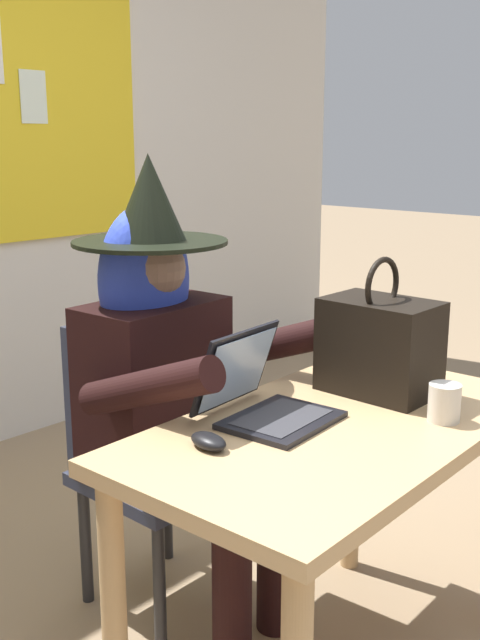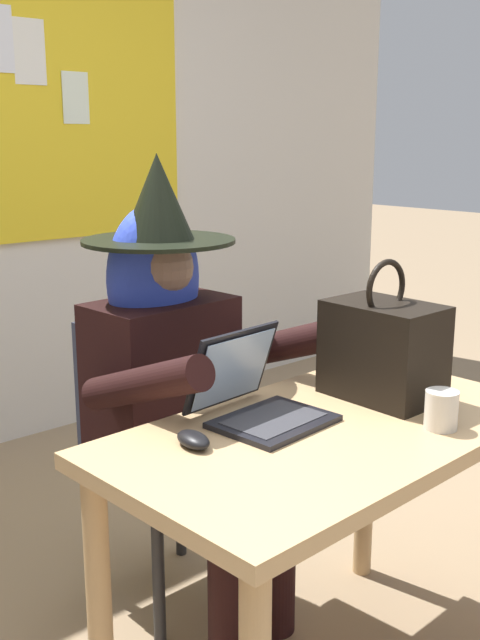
# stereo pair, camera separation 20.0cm
# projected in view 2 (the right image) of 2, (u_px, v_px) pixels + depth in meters

# --- Properties ---
(desk_main) EXTENTS (1.16, 0.68, 0.73)m
(desk_main) POSITION_uv_depth(u_px,v_px,m) (328.00, 469.00, 1.88)
(desk_main) COLOR tan
(desk_main) RESTS_ON ground
(chair_at_desk) EXTENTS (0.42, 0.42, 0.89)m
(chair_at_desk) POSITION_uv_depth(u_px,v_px,m) (153.00, 442.00, 2.37)
(chair_at_desk) COLOR #2D3347
(chair_at_desk) RESTS_ON ground
(person_costumed) EXTENTS (0.62, 0.70, 1.38)m
(person_costumed) POSITION_uv_depth(u_px,v_px,m) (176.00, 365.00, 2.22)
(person_costumed) COLOR black
(person_costumed) RESTS_ON ground
(laptop) EXTENTS (0.30, 0.31, 0.22)m
(laptop) POSITION_uv_depth(u_px,v_px,m) (257.00, 400.00, 1.89)
(laptop) COLOR black
(laptop) RESTS_ON desk_main
(computer_mouse) EXTENTS (0.07, 0.11, 0.03)m
(computer_mouse) POSITION_uv_depth(u_px,v_px,m) (193.00, 440.00, 1.72)
(computer_mouse) COLOR black
(computer_mouse) RESTS_ON desk_main
(handbag) EXTENTS (0.20, 0.30, 0.38)m
(handbag) POSITION_uv_depth(u_px,v_px,m) (383.00, 349.00, 2.03)
(handbag) COLOR black
(handbag) RESTS_ON desk_main
(coffee_mug) EXTENTS (0.08, 0.08, 0.09)m
(coffee_mug) POSITION_uv_depth(u_px,v_px,m) (441.00, 410.00, 1.82)
(coffee_mug) COLOR silver
(coffee_mug) RESTS_ON desk_main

